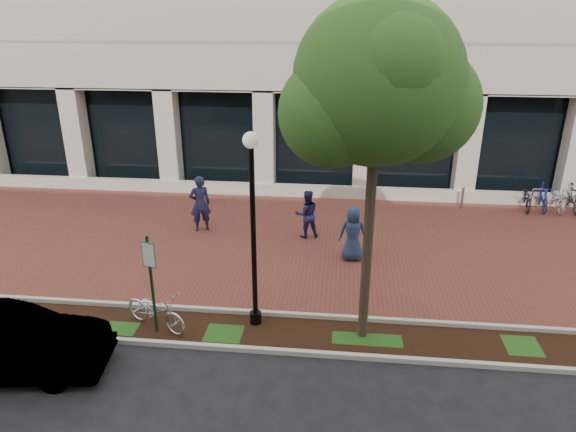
# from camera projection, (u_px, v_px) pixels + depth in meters

# --- Properties ---
(ground) EXTENTS (120.00, 120.00, 0.00)m
(ground) POSITION_uv_depth(u_px,v_px,m) (304.00, 242.00, 16.86)
(ground) COLOR black
(ground) RESTS_ON ground
(brick_plaza) EXTENTS (40.00, 9.00, 0.01)m
(brick_plaza) POSITION_uv_depth(u_px,v_px,m) (304.00, 242.00, 16.85)
(brick_plaza) COLOR brown
(brick_plaza) RESTS_ON ground
(planting_strip) EXTENTS (40.00, 1.50, 0.01)m
(planting_strip) POSITION_uv_depth(u_px,v_px,m) (286.00, 334.00, 12.00)
(planting_strip) COLOR black
(planting_strip) RESTS_ON ground
(curb_plaza_side) EXTENTS (40.00, 0.12, 0.12)m
(curb_plaza_side) POSITION_uv_depth(u_px,v_px,m) (289.00, 315.00, 12.67)
(curb_plaza_side) COLOR beige
(curb_plaza_side) RESTS_ON ground
(curb_street_side) EXTENTS (40.00, 0.12, 0.12)m
(curb_street_side) POSITION_uv_depth(u_px,v_px,m) (282.00, 352.00, 11.29)
(curb_street_side) COLOR beige
(curb_street_side) RESTS_ON ground
(parking_sign) EXTENTS (0.34, 0.07, 2.47)m
(parking_sign) POSITION_uv_depth(u_px,v_px,m) (150.00, 273.00, 11.51)
(parking_sign) COLOR #153C1B
(parking_sign) RESTS_ON ground
(lamppost) EXTENTS (0.36, 0.36, 4.69)m
(lamppost) POSITION_uv_depth(u_px,v_px,m) (253.00, 222.00, 11.48)
(lamppost) COLOR black
(lamppost) RESTS_ON ground
(street_tree) EXTENTS (3.99, 3.32, 7.44)m
(street_tree) POSITION_uv_depth(u_px,v_px,m) (380.00, 92.00, 9.94)
(street_tree) COLOR #423426
(street_tree) RESTS_ON ground
(locked_bicycle) EXTENTS (1.89, 1.32, 0.94)m
(locked_bicycle) POSITION_uv_depth(u_px,v_px,m) (156.00, 310.00, 12.09)
(locked_bicycle) COLOR silver
(locked_bicycle) RESTS_ON ground
(pedestrian_left) EXTENTS (0.84, 0.73, 1.96)m
(pedestrian_left) POSITION_uv_depth(u_px,v_px,m) (200.00, 204.00, 17.42)
(pedestrian_left) COLOR #1B1F45
(pedestrian_left) RESTS_ON ground
(pedestrian_mid) EXTENTS (0.94, 0.82, 1.64)m
(pedestrian_mid) POSITION_uv_depth(u_px,v_px,m) (307.00, 214.00, 16.95)
(pedestrian_mid) COLOR #1F214E
(pedestrian_mid) RESTS_ON ground
(pedestrian_right) EXTENTS (0.86, 0.58, 1.70)m
(pedestrian_right) POSITION_uv_depth(u_px,v_px,m) (353.00, 234.00, 15.36)
(pedestrian_right) COLOR navy
(pedestrian_right) RESTS_ON ground
(bollard) EXTENTS (0.12, 0.12, 0.90)m
(bollard) POSITION_uv_depth(u_px,v_px,m) (462.00, 197.00, 19.59)
(bollard) COLOR #ADADB2
(bollard) RESTS_ON ground
(bike_rack_cluster) EXTENTS (3.50, 1.80, 1.01)m
(bike_rack_cluster) POSITION_uv_depth(u_px,v_px,m) (564.00, 198.00, 19.43)
(bike_rack_cluster) COLOR black
(bike_rack_cluster) RESTS_ON ground
(sedan_near_curb) EXTENTS (4.28, 1.97, 1.36)m
(sedan_near_curb) POSITION_uv_depth(u_px,v_px,m) (4.00, 345.00, 10.49)
(sedan_near_curb) COLOR #B7B8BC
(sedan_near_curb) RESTS_ON ground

